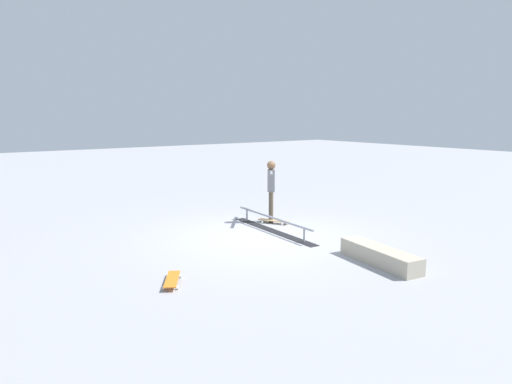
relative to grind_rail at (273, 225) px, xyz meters
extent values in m
plane|color=#9E9EA3|center=(-0.28, 0.55, -0.15)|extent=(60.00, 60.00, 0.00)
cube|color=black|center=(0.00, 0.00, -0.15)|extent=(3.19, 0.44, 0.01)
cylinder|color=gray|center=(-1.20, 0.08, 0.01)|extent=(0.04, 0.04, 0.33)
cylinder|color=gray|center=(1.20, -0.08, 0.01)|extent=(0.04, 0.04, 0.33)
cylinder|color=gray|center=(0.00, 0.00, 0.18)|extent=(3.01, 0.24, 0.05)
cube|color=#B2A893|center=(-3.14, -0.09, 0.01)|extent=(1.86, 0.70, 0.32)
cylinder|color=brown|center=(0.74, -0.51, 0.25)|extent=(0.16, 0.16, 0.80)
cylinder|color=brown|center=(0.86, -0.61, 0.25)|extent=(0.16, 0.16, 0.80)
cube|color=slate|center=(0.80, -0.56, 0.94)|extent=(0.28, 0.27, 0.57)
sphere|color=brown|center=(0.80, -0.56, 1.33)|extent=(0.22, 0.22, 0.22)
cylinder|color=slate|center=(0.51, -0.33, 1.15)|extent=(0.47, 0.39, 0.07)
cylinder|color=slate|center=(1.09, -0.79, 1.15)|extent=(0.47, 0.39, 0.07)
cube|color=tan|center=(0.63, -0.51, -0.07)|extent=(0.78, 0.59, 0.02)
cylinder|color=white|center=(0.46, -0.75, -0.13)|extent=(0.06, 0.05, 0.05)
cylinder|color=white|center=(0.33, -0.56, -0.13)|extent=(0.06, 0.05, 0.05)
cylinder|color=white|center=(0.92, -0.47, -0.13)|extent=(0.06, 0.05, 0.05)
cylinder|color=white|center=(0.80, -0.27, -0.13)|extent=(0.06, 0.05, 0.05)
cube|color=orange|center=(-1.81, 3.52, -0.07)|extent=(0.78, 0.59, 0.02)
cylinder|color=white|center=(-1.52, 3.47, -0.13)|extent=(0.06, 0.05, 0.05)
cylinder|color=white|center=(-1.64, 3.28, -0.13)|extent=(0.06, 0.05, 0.05)
cylinder|color=white|center=(-1.98, 3.76, -0.13)|extent=(0.06, 0.05, 0.05)
cylinder|color=white|center=(-2.11, 3.56, -0.13)|extent=(0.06, 0.05, 0.05)
camera|label=1|loc=(-8.61, 6.71, 2.61)|focal=32.86mm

